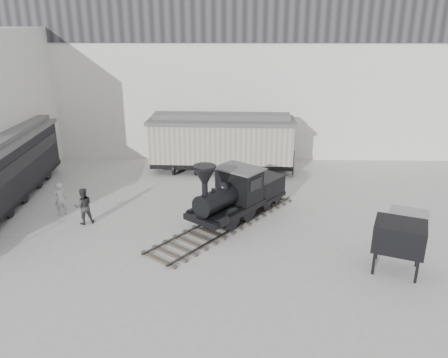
{
  "coord_description": "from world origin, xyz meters",
  "views": [
    {
      "loc": [
        1.41,
        -16.15,
        9.31
      ],
      "look_at": [
        0.91,
        4.08,
        2.0
      ],
      "focal_mm": 35.0,
      "sensor_mm": 36.0,
      "label": 1
    }
  ],
  "objects_px": {
    "locomotive": "(235,197)",
    "visitor_a": "(60,199)",
    "boxcar": "(222,141)",
    "visitor_b": "(83,206)",
    "coal_hopper": "(399,240)"
  },
  "relations": [
    {
      "from": "locomotive",
      "to": "visitor_a",
      "type": "bearing_deg",
      "value": -144.94
    },
    {
      "from": "boxcar",
      "to": "visitor_b",
      "type": "distance_m",
      "value": 10.49
    },
    {
      "from": "visitor_b",
      "to": "coal_hopper",
      "type": "height_order",
      "value": "coal_hopper"
    },
    {
      "from": "coal_hopper",
      "to": "visitor_b",
      "type": "bearing_deg",
      "value": -173.84
    },
    {
      "from": "visitor_b",
      "to": "visitor_a",
      "type": "bearing_deg",
      "value": -60.47
    },
    {
      "from": "locomotive",
      "to": "visitor_a",
      "type": "xyz_separation_m",
      "value": [
        -8.87,
        0.42,
        -0.36
      ]
    },
    {
      "from": "visitor_a",
      "to": "coal_hopper",
      "type": "xyz_separation_m",
      "value": [
        15.23,
        -4.99,
        0.48
      ]
    },
    {
      "from": "locomotive",
      "to": "coal_hopper",
      "type": "height_order",
      "value": "locomotive"
    },
    {
      "from": "boxcar",
      "to": "visitor_b",
      "type": "height_order",
      "value": "boxcar"
    },
    {
      "from": "visitor_b",
      "to": "locomotive",
      "type": "bearing_deg",
      "value": 158.52
    },
    {
      "from": "boxcar",
      "to": "coal_hopper",
      "type": "distance_m",
      "value": 14.16
    },
    {
      "from": "boxcar",
      "to": "visitor_a",
      "type": "height_order",
      "value": "boxcar"
    },
    {
      "from": "locomotive",
      "to": "boxcar",
      "type": "distance_m",
      "value": 7.68
    },
    {
      "from": "locomotive",
      "to": "boxcar",
      "type": "xyz_separation_m",
      "value": [
        -0.89,
        7.59,
        0.79
      ]
    },
    {
      "from": "locomotive",
      "to": "coal_hopper",
      "type": "bearing_deg",
      "value": 2.13
    }
  ]
}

